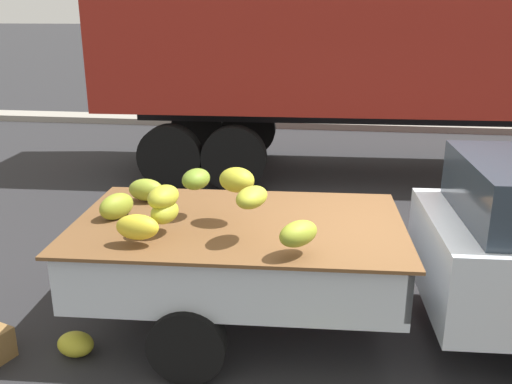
% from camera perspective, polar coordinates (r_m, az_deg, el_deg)
% --- Properties ---
extents(ground, '(220.00, 220.00, 0.00)m').
position_cam_1_polar(ground, '(5.62, 14.09, -13.37)').
color(ground, '#28282B').
extents(curb_strip, '(80.00, 0.80, 0.16)m').
position_cam_1_polar(curb_strip, '(14.56, 10.43, 6.77)').
color(curb_strip, gray).
rests_on(curb_strip, ground).
extents(pickup_truck, '(5.25, 2.01, 1.70)m').
position_cam_1_polar(pickup_truck, '(5.25, 21.21, -5.61)').
color(pickup_truck, silver).
rests_on(pickup_truck, ground).
extents(semi_trailer, '(12.09, 3.05, 3.95)m').
position_cam_1_polar(semi_trailer, '(10.34, 19.12, 15.31)').
color(semi_trailer, maroon).
rests_on(semi_trailer, ground).
extents(fallen_banana_bunch_near_tailgate, '(0.36, 0.30, 0.21)m').
position_cam_1_polar(fallen_banana_bunch_near_tailgate, '(5.29, -17.96, -14.57)').
color(fallen_banana_bunch_near_tailgate, gold).
rests_on(fallen_banana_bunch_near_tailgate, ground).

